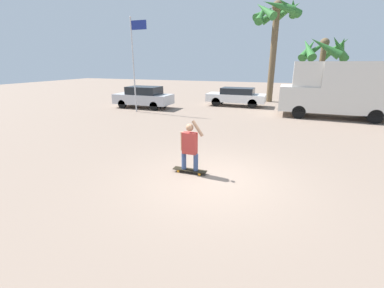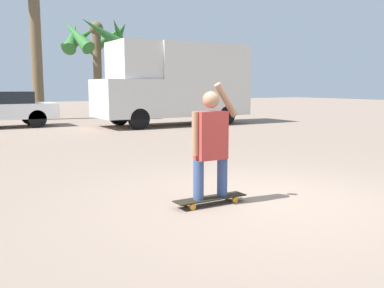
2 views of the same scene
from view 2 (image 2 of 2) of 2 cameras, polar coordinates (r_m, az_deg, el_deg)
name	(u,v)px [view 2 (image 2 of 2)]	position (r m, az deg, el deg)	size (l,w,h in m)	color
ground_plane	(265,200)	(6.13, 9.74, -7.40)	(80.00, 80.00, 0.00)	gray
skateboard	(210,199)	(5.81, 2.47, -7.30)	(1.04, 0.24, 0.10)	black
person_skateboarder	(211,139)	(5.65, 2.51, 0.66)	(0.71, 0.22, 1.54)	#384C7A
camper_van	(176,82)	(17.59, -2.13, 8.29)	(6.26, 2.27, 3.27)	black
palm_tree_near_van	(97,39)	(25.94, -12.51, 13.49)	(4.33, 4.25, 5.50)	brown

